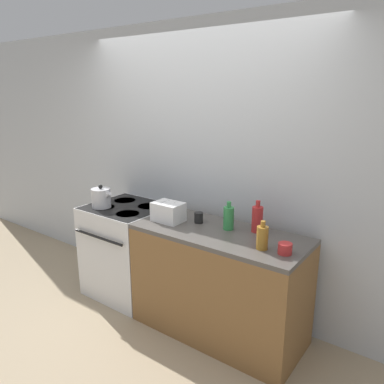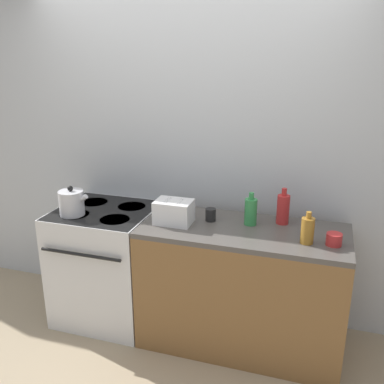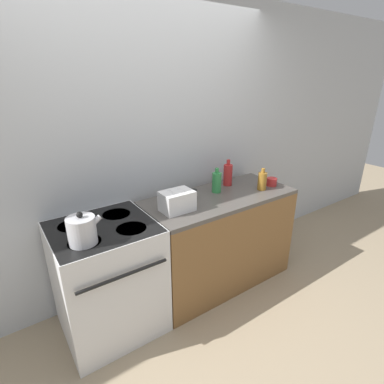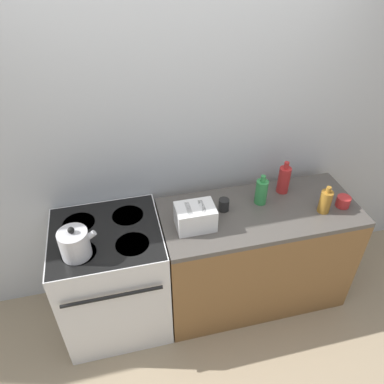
{
  "view_description": "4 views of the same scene",
  "coord_description": "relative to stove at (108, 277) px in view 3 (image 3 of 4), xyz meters",
  "views": [
    {
      "loc": [
        1.97,
        -2.07,
        2.0
      ],
      "look_at": [
        0.17,
        0.39,
        1.16
      ],
      "focal_mm": 35.0,
      "sensor_mm": 36.0,
      "label": 1
    },
    {
      "loc": [
        0.97,
        -2.36,
        2.06
      ],
      "look_at": [
        0.12,
        0.36,
        1.11
      ],
      "focal_mm": 40.0,
      "sensor_mm": 36.0,
      "label": 2
    },
    {
      "loc": [
        -1.14,
        -1.6,
        1.93
      ],
      "look_at": [
        0.2,
        0.31,
        1.01
      ],
      "focal_mm": 28.0,
      "sensor_mm": 36.0,
      "label": 3
    },
    {
      "loc": [
        -0.44,
        -1.53,
        2.61
      ],
      "look_at": [
        0.02,
        0.37,
        1.11
      ],
      "focal_mm": 35.0,
      "sensor_mm": 36.0,
      "label": 4
    }
  ],
  "objects": [
    {
      "name": "cup_black",
      "position": [
        0.83,
        0.04,
        0.49
      ],
      "size": [
        0.07,
        0.07,
        0.09
      ],
      "color": "black",
      "rests_on": "counter_block"
    },
    {
      "name": "cup_red",
      "position": [
        1.67,
        -0.12,
        0.48
      ],
      "size": [
        0.1,
        0.1,
        0.08
      ],
      "color": "red",
      "rests_on": "counter_block"
    },
    {
      "name": "wall_back",
      "position": [
        0.58,
        0.39,
        0.83
      ],
      "size": [
        8.0,
        0.05,
        2.6
      ],
      "color": "silver",
      "rests_on": "ground_plane"
    },
    {
      "name": "ground_plane",
      "position": [
        0.58,
        -0.34,
        -0.47
      ],
      "size": [
        12.0,
        12.0,
        0.0
      ],
      "primitive_type": "plane",
      "color": "tan"
    },
    {
      "name": "bottle_red",
      "position": [
        1.32,
        0.15,
        0.55
      ],
      "size": [
        0.09,
        0.09,
        0.26
      ],
      "color": "#B72828",
      "rests_on": "counter_block"
    },
    {
      "name": "kettle",
      "position": [
        -0.17,
        -0.15,
        0.54
      ],
      "size": [
        0.23,
        0.18,
        0.22
      ],
      "color": "silver",
      "rests_on": "stove"
    },
    {
      "name": "counter_block",
      "position": [
        1.08,
        -0.03,
        -0.01
      ],
      "size": [
        1.41,
        0.62,
        0.91
      ],
      "color": "brown",
      "rests_on": "ground_plane"
    },
    {
      "name": "bottle_amber",
      "position": [
        1.5,
        -0.14,
        0.53
      ],
      "size": [
        0.08,
        0.08,
        0.21
      ],
      "color": "#9E6B23",
      "rests_on": "counter_block"
    },
    {
      "name": "stove",
      "position": [
        0.0,
        0.0,
        0.0
      ],
      "size": [
        0.73,
        0.71,
        0.91
      ],
      "color": "silver",
      "rests_on": "ground_plane"
    },
    {
      "name": "toaster",
      "position": [
        0.59,
        -0.08,
        0.52
      ],
      "size": [
        0.26,
        0.18,
        0.16
      ],
      "color": "white",
      "rests_on": "counter_block"
    },
    {
      "name": "bottle_green",
      "position": [
        1.11,
        0.06,
        0.54
      ],
      "size": [
        0.09,
        0.09,
        0.23
      ],
      "color": "#338C47",
      "rests_on": "counter_block"
    }
  ]
}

